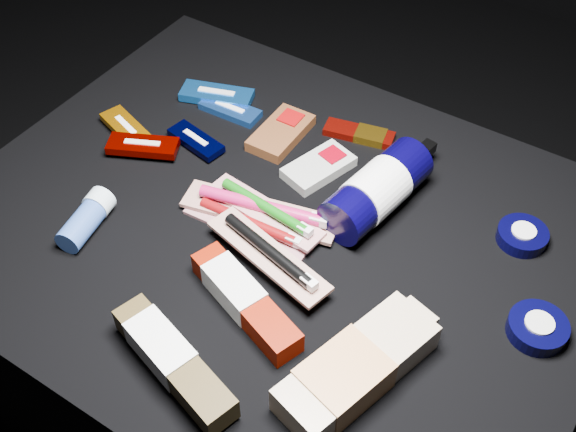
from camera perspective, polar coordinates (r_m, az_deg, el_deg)
The scene contains 21 objects.
ground at distance 1.43m, azimuth -0.74°, elevation -11.55°, with size 3.00×3.00×0.00m, color black.
cloth_table at distance 1.26m, azimuth -0.82°, elevation -6.82°, with size 0.98×0.78×0.40m, color black.
luna_bar_0 at distance 1.30m, azimuth -4.60°, elevation 8.37°, with size 0.11×0.05×0.01m.
luna_bar_1 at distance 1.33m, azimuth -5.65°, elevation 9.50°, with size 0.14×0.09×0.02m.
luna_bar_2 at distance 1.24m, azimuth -7.29°, elevation 5.94°, with size 0.11×0.06×0.01m.
luna_bar_3 at distance 1.28m, azimuth -12.67°, elevation 6.81°, with size 0.12×0.07×0.01m.
luna_bar_4 at distance 1.23m, azimuth -11.40°, elevation 5.46°, with size 0.12×0.09×0.02m.
clif_bar_0 at distance 1.25m, azimuth -0.44°, elevation 6.72°, with size 0.07×0.13×0.02m.
clif_bar_1 at distance 1.19m, azimuth 2.61°, elevation 3.97°, with size 0.09×0.13×0.02m.
power_bar at distance 1.25m, azimuth 5.94°, elevation 6.43°, with size 0.13×0.06×0.01m.
lotion_bottle at distance 1.11m, azimuth 7.05°, elevation 2.06°, with size 0.11×0.25×0.08m.
cream_tin_upper at distance 1.13m, azimuth 18.02°, elevation -1.48°, with size 0.08×0.08×0.02m.
cream_tin_lower at distance 1.03m, azimuth 19.11°, elevation -8.35°, with size 0.08×0.08×0.03m.
bodywash_bottle at distance 0.93m, azimuth 5.30°, elevation -12.00°, with size 0.14×0.25×0.05m.
deodorant_stick at distance 1.13m, azimuth -15.63°, elevation -0.23°, with size 0.06×0.11×0.04m.
toothbrush_pack_0 at distance 1.10m, azimuth -3.07°, elevation -0.72°, with size 0.21×0.06×0.02m.
toothbrush_pack_1 at distance 1.11m, azimuth -2.06°, elevation 0.52°, with size 0.25×0.11×0.03m.
toothbrush_pack_2 at distance 1.10m, azimuth -1.75°, elevation 0.48°, with size 0.21×0.07×0.02m.
toothbrush_pack_3 at distance 1.03m, azimuth -1.47°, elevation -3.01°, with size 0.22×0.10×0.02m.
toothpaste_carton_red at distance 1.00m, azimuth -3.69°, elevation -6.41°, with size 0.21×0.11×0.04m.
toothpaste_carton_green at distance 0.95m, azimuth -9.35°, elevation -10.94°, with size 0.22×0.10×0.04m.
Camera 1 is at (0.42, -0.61, 1.22)m, focal length 45.00 mm.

